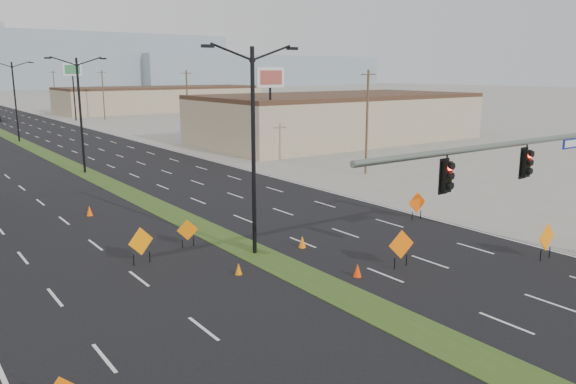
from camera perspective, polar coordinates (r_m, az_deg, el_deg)
ground at (r=19.86m, az=16.36°, el=-14.91°), size 600.00×600.00×0.00m
building_se_near at (r=73.84m, az=5.03°, el=7.38°), size 36.00×18.00×5.50m
building_se_far at (r=131.52m, az=-12.72°, el=9.11°), size 44.00×16.00×5.00m
mesa_center at (r=315.26m, az=-26.73°, el=11.85°), size 220.00×50.00×28.00m
mesa_east at (r=357.86m, az=-3.22°, el=12.19°), size 160.00×50.00×18.00m
signal_mast at (r=26.39m, az=25.01°, el=2.12°), size 16.30×0.60×8.00m
streetlight_0 at (r=26.90m, az=-3.54°, el=4.76°), size 5.15×0.24×10.02m
streetlight_1 at (r=52.60m, az=-20.35°, el=7.66°), size 5.15×0.24×10.02m
streetlight_2 at (r=79.87m, az=-25.98°, el=8.49°), size 5.15×0.24×10.02m
utility_pole_0 at (r=49.56m, az=8.03°, el=7.20°), size 1.60×0.20×9.00m
utility_pole_1 at (r=78.52m, az=-10.19°, el=8.93°), size 1.60×0.20×9.00m
utility_pole_2 at (r=111.02m, az=-18.26°, el=9.41°), size 1.60×0.20×9.00m
utility_pole_3 at (r=144.69m, az=-22.64°, el=9.60°), size 1.60×0.20×9.00m
construction_sign_1 at (r=27.12m, az=-14.72°, el=-4.99°), size 1.32×0.35×1.79m
construction_sign_2 at (r=29.31m, az=-10.17°, el=-3.93°), size 1.04×0.37×1.45m
construction_sign_3 at (r=26.29m, az=11.44°, el=-5.37°), size 1.33×0.31×1.80m
construction_sign_4 at (r=29.56m, az=24.80°, el=-4.29°), size 1.36×0.08×1.81m
construction_sign_5 at (r=34.93m, az=12.98°, el=-1.14°), size 1.29×0.21×1.73m
cone_0 at (r=25.08m, az=7.07°, el=-7.89°), size 0.50×0.50×0.62m
cone_1 at (r=25.26m, az=-5.04°, el=-7.78°), size 0.38×0.38×0.55m
cone_2 at (r=28.85m, az=1.46°, el=-5.08°), size 0.50×0.50×0.64m
cone_3 at (r=37.21m, az=-19.52°, el=-1.82°), size 0.47×0.47×0.66m
pole_sign_east_near at (r=58.10m, az=-1.82°, el=10.86°), size 3.04×0.80×9.26m
pole_sign_east_far at (r=110.43m, az=-21.05°, el=11.17°), size 3.37×0.49×10.30m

